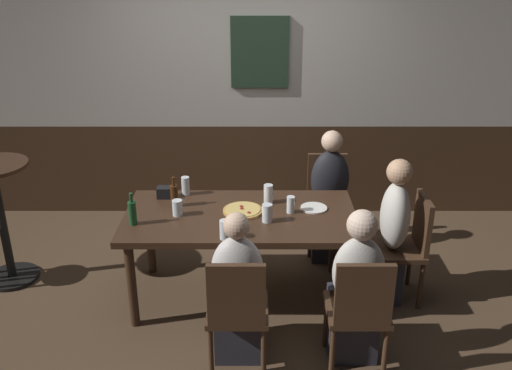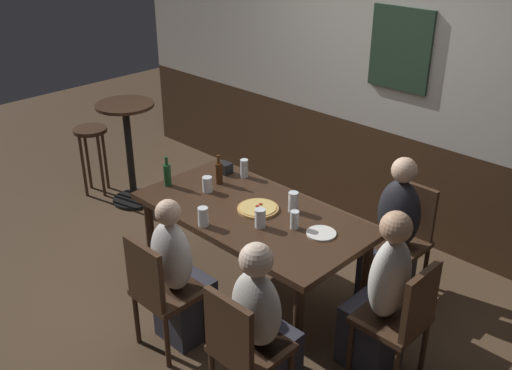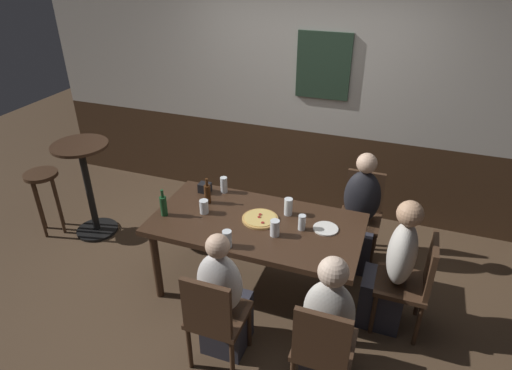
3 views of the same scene
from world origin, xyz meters
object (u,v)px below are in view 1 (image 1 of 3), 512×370
(dining_table, at_px, (240,223))
(condiment_caddy, at_px, (164,192))
(person_right_near, at_px, (355,296))
(chair_right_near, at_px, (359,308))
(chair_mid_near, at_px, (237,308))
(person_head_east, at_px, (386,241))
(tumbler_water, at_px, (267,214))
(pint_glass_stout, at_px, (225,231))
(highball_clear, at_px, (185,187))
(side_bar_table, at_px, (0,214))
(beer_bottle_green, at_px, (132,212))
(person_right_far, at_px, (329,204))
(chair_head_east, at_px, (407,242))
(pizza, at_px, (243,210))
(person_mid_near, at_px, (238,298))
(beer_bottle_brown, at_px, (174,195))
(chair_right_far, at_px, (327,197))
(plate_white_large, at_px, (314,208))
(pint_glass_amber, at_px, (290,206))
(beer_glass_half, at_px, (177,209))
(tumbler_short, at_px, (268,195))

(dining_table, distance_m, condiment_caddy, 0.71)
(dining_table, height_order, person_right_near, person_right_near)
(chair_right_near, distance_m, chair_mid_near, 0.78)
(person_head_east, relative_size, tumbler_water, 8.50)
(chair_right_near, distance_m, pint_glass_stout, 1.05)
(highball_clear, relative_size, side_bar_table, 0.15)
(chair_right_near, height_order, beer_bottle_green, beer_bottle_green)
(person_right_far, xyz_separation_m, beer_bottle_green, (-1.57, -0.88, 0.35))
(person_head_east, distance_m, side_bar_table, 3.13)
(dining_table, xyz_separation_m, chair_head_east, (1.30, 0.00, -0.17))
(person_right_far, relative_size, pizza, 3.78)
(person_mid_near, bearing_deg, beer_bottle_green, 145.36)
(beer_bottle_brown, bearing_deg, side_bar_table, 175.45)
(person_right_far, relative_size, highball_clear, 7.60)
(condiment_caddy, bearing_deg, person_right_near, -35.97)
(beer_bottle_brown, bearing_deg, pizza, -10.99)
(chair_right_far, relative_size, plate_white_large, 4.23)
(pint_glass_amber, distance_m, beer_glass_half, 0.86)
(person_right_near, xyz_separation_m, tumbler_short, (-0.56, 0.92, 0.33))
(chair_right_far, relative_size, beer_bottle_brown, 3.60)
(person_mid_near, bearing_deg, person_right_far, 61.20)
(beer_bottle_brown, height_order, plate_white_large, beer_bottle_brown)
(beer_glass_half, bearing_deg, chair_mid_near, -60.93)
(beer_glass_half, distance_m, beer_bottle_brown, 0.17)
(dining_table, bearing_deg, tumbler_short, 43.62)
(plate_white_large, bearing_deg, chair_right_near, -77.88)
(chair_right_far, xyz_separation_m, person_head_east, (0.36, -0.87, 0.01))
(condiment_caddy, bearing_deg, chair_right_near, -40.07)
(highball_clear, bearing_deg, beer_glass_half, -92.53)
(pint_glass_amber, xyz_separation_m, tumbler_water, (-0.18, -0.16, 0.00))
(chair_head_east, relative_size, person_right_near, 0.78)
(chair_right_near, distance_m, person_right_far, 1.59)
(dining_table, distance_m, side_bar_table, 1.99)
(pint_glass_amber, relative_size, tumbler_water, 0.95)
(beer_glass_half, distance_m, plate_white_large, 1.06)
(chair_right_far, xyz_separation_m, chair_mid_near, (-0.78, -1.75, 0.00))
(chair_head_east, relative_size, pint_glass_amber, 6.62)
(chair_head_east, height_order, beer_bottle_brown, beer_bottle_brown)
(dining_table, height_order, chair_right_near, chair_right_near)
(chair_right_near, bearing_deg, dining_table, 131.82)
(person_mid_near, height_order, plate_white_large, person_mid_near)
(beer_bottle_green, bearing_deg, plate_white_large, 11.04)
(person_head_east, bearing_deg, pint_glass_stout, -162.49)
(chair_head_east, distance_m, beer_glass_half, 1.81)
(person_right_near, height_order, beer_bottle_green, person_right_near)
(dining_table, relative_size, beer_bottle_green, 7.15)
(tumbler_short, height_order, plate_white_large, tumbler_short)
(highball_clear, bearing_deg, side_bar_table, -175.79)
(person_mid_near, bearing_deg, condiment_caddy, 121.59)
(person_mid_near, distance_m, condiment_caddy, 1.24)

